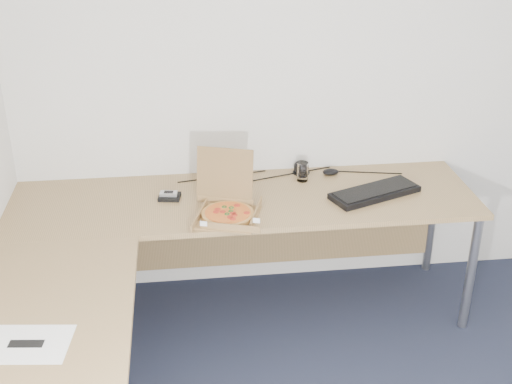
{
  "coord_description": "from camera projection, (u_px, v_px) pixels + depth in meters",
  "views": [
    {
      "loc": [
        -0.82,
        -1.82,
        2.35
      ],
      "look_at": [
        -0.45,
        1.28,
        0.82
      ],
      "focal_mm": 47.29,
      "sensor_mm": 36.0,
      "label": 1
    }
  ],
  "objects": [
    {
      "name": "room_shell",
      "position": [
        439.0,
        238.0,
        2.19
      ],
      "size": [
        3.5,
        3.5,
        2.5
      ],
      "primitive_type": null,
      "color": "silver",
      "rests_on": "ground"
    },
    {
      "name": "phone",
      "position": [
        169.0,
        194.0,
        3.6
      ],
      "size": [
        0.1,
        0.06,
        0.02
      ],
      "primitive_type": "cube",
      "rotation": [
        0.0,
        0.0,
        -0.15
      ],
      "color": "#B2B5BA",
      "rests_on": "wallet"
    },
    {
      "name": "pizza_box",
      "position": [
        227.0,
        210.0,
        3.41
      ],
      "size": [
        0.3,
        0.35,
        0.3
      ],
      "rotation": [
        0.0,
        0.0,
        -0.31
      ],
      "color": "olive",
      "rests_on": "desk"
    },
    {
      "name": "desk",
      "position": [
        186.0,
        247.0,
        3.22
      ],
      "size": [
        2.5,
        2.2,
        0.73
      ],
      "color": "#9D7B4C",
      "rests_on": "ground"
    },
    {
      "name": "paper_sheet",
      "position": [
        26.0,
        344.0,
        2.52
      ],
      "size": [
        0.35,
        0.27,
        0.0
      ],
      "primitive_type": "cube",
      "rotation": [
        0.0,
        0.0,
        -0.11
      ],
      "color": "white",
      "rests_on": "desk"
    },
    {
      "name": "drinking_glass",
      "position": [
        303.0,
        172.0,
        3.79
      ],
      "size": [
        0.06,
        0.06,
        0.11
      ],
      "primitive_type": "cylinder",
      "color": "white",
      "rests_on": "desk"
    },
    {
      "name": "keyboard",
      "position": [
        375.0,
        193.0,
        3.64
      ],
      "size": [
        0.53,
        0.35,
        0.03
      ],
      "primitive_type": "cube",
      "rotation": [
        0.0,
        0.0,
        0.38
      ],
      "color": "black",
      "rests_on": "desk"
    },
    {
      "name": "wallet",
      "position": [
        170.0,
        197.0,
        3.61
      ],
      "size": [
        0.13,
        0.11,
        0.02
      ],
      "primitive_type": "cube",
      "rotation": [
        0.0,
        0.0,
        -0.16
      ],
      "color": "black",
      "rests_on": "desk"
    },
    {
      "name": "dome_speaker",
      "position": [
        301.0,
        166.0,
        3.89
      ],
      "size": [
        0.1,
        0.1,
        0.08
      ],
      "primitive_type": "ellipsoid",
      "color": "black",
      "rests_on": "desk"
    },
    {
      "name": "mouse",
      "position": [
        331.0,
        172.0,
        3.88
      ],
      "size": [
        0.1,
        0.07,
        0.03
      ],
      "primitive_type": "ellipsoid",
      "rotation": [
        0.0,
        0.0,
        0.08
      ],
      "color": "black",
      "rests_on": "desk"
    },
    {
      "name": "cable_bundle",
      "position": [
        286.0,
        175.0,
        3.87
      ],
      "size": [
        0.62,
        0.13,
        0.01
      ],
      "primitive_type": null,
      "rotation": [
        0.0,
        0.0,
        0.14
      ],
      "color": "black",
      "rests_on": "desk"
    }
  ]
}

